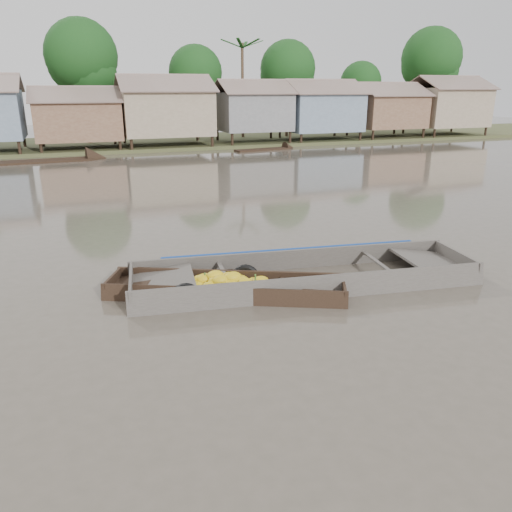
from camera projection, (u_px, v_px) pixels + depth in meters
name	position (u px, v px, depth m)	size (l,w,h in m)	color
ground	(296.00, 293.00, 11.40)	(120.00, 120.00, 0.00)	#4F483D
riverbank	(166.00, 105.00, 39.75)	(120.00, 12.47, 10.22)	#384723
banana_boat	(223.00, 288.00, 11.30)	(5.43, 3.42, 0.75)	black
viewer_boat	(305.00, 279.00, 11.99)	(8.45, 3.20, 0.66)	#413C37
distant_boats	(157.00, 162.00, 31.84)	(47.19, 15.26, 0.35)	black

